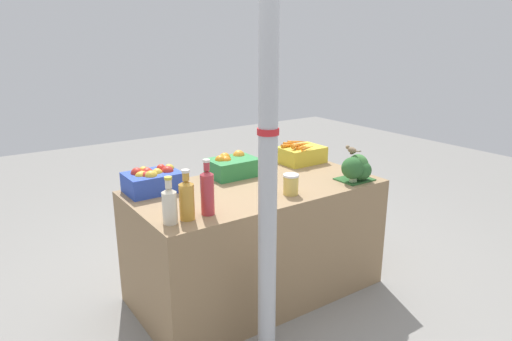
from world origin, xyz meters
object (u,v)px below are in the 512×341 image
(carrot_crate, at_px, (301,154))
(broccoli_pile, at_px, (356,168))
(juice_bottle_cloudy, at_px, (170,204))
(juice_bottle_amber, at_px, (187,199))
(juice_bottle_ruby, at_px, (207,191))
(support_pole, at_px, (268,155))
(pickle_jar, at_px, (291,184))
(orange_crate, at_px, (231,166))
(apple_crate, at_px, (152,180))
(sparrow_bird, at_px, (352,150))

(carrot_crate, distance_m, broccoli_pile, 0.56)
(juice_bottle_cloudy, relative_size, juice_bottle_amber, 0.92)
(carrot_crate, distance_m, juice_bottle_ruby, 1.19)
(support_pole, bearing_deg, carrot_crate, 42.75)
(support_pole, height_order, pickle_jar, support_pole)
(juice_bottle_ruby, bearing_deg, orange_crate, 48.09)
(apple_crate, distance_m, pickle_jar, 0.84)
(broccoli_pile, distance_m, sparrow_bird, 0.12)
(carrot_crate, bearing_deg, sparrow_bird, -90.74)
(apple_crate, height_order, sparrow_bird, sparrow_bird)
(apple_crate, bearing_deg, pickle_jar, -38.01)
(support_pole, distance_m, broccoli_pile, 1.03)
(apple_crate, bearing_deg, juice_bottle_amber, -92.38)
(pickle_jar, bearing_deg, juice_bottle_ruby, 179.84)
(juice_bottle_amber, distance_m, pickle_jar, 0.68)
(carrot_crate, distance_m, juice_bottle_cloudy, 1.39)
(orange_crate, distance_m, sparrow_bird, 0.80)
(sparrow_bird, bearing_deg, apple_crate, 68.46)
(juice_bottle_cloudy, relative_size, juice_bottle_ruby, 0.82)
(support_pole, distance_m, orange_crate, 0.99)
(juice_bottle_cloudy, height_order, sparrow_bird, juice_bottle_cloudy)
(pickle_jar, xyz_separation_m, sparrow_bird, (0.51, 0.01, 0.14))
(apple_crate, distance_m, sparrow_bird, 1.28)
(orange_crate, height_order, carrot_crate, carrot_crate)
(pickle_jar, relative_size, sparrow_bird, 0.92)
(broccoli_pile, distance_m, juice_bottle_amber, 1.19)
(carrot_crate, bearing_deg, juice_bottle_cloudy, -158.20)
(orange_crate, relative_size, pickle_jar, 2.56)
(apple_crate, xyz_separation_m, juice_bottle_amber, (-0.02, -0.51, 0.04))
(carrot_crate, distance_m, sparrow_bird, 0.53)
(sparrow_bird, bearing_deg, broccoli_pile, -177.50)
(orange_crate, bearing_deg, broccoli_pile, -43.45)
(broccoli_pile, relative_size, juice_bottle_amber, 0.92)
(sparrow_bird, bearing_deg, carrot_crate, 1.25)
(pickle_jar, bearing_deg, juice_bottle_cloudy, 179.88)
(apple_crate, relative_size, carrot_crate, 1.00)
(orange_crate, bearing_deg, carrot_crate, -0.60)
(apple_crate, height_order, carrot_crate, carrot_crate)
(carrot_crate, xyz_separation_m, juice_bottle_amber, (-1.19, -0.51, 0.05))
(apple_crate, distance_m, carrot_crate, 1.17)
(apple_crate, height_order, juice_bottle_ruby, juice_bottle_ruby)
(carrot_crate, bearing_deg, broccoli_pile, -90.63)
(support_pole, bearing_deg, orange_crate, 69.01)
(support_pole, xyz_separation_m, broccoli_pile, (0.93, 0.31, -0.29))
(support_pole, height_order, carrot_crate, support_pole)
(juice_bottle_cloudy, distance_m, sparrow_bird, 1.28)
(broccoli_pile, bearing_deg, sparrow_bird, 90.51)
(orange_crate, distance_m, carrot_crate, 0.60)
(carrot_crate, height_order, juice_bottle_cloudy, juice_bottle_cloudy)
(apple_crate, relative_size, juice_bottle_ruby, 1.06)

